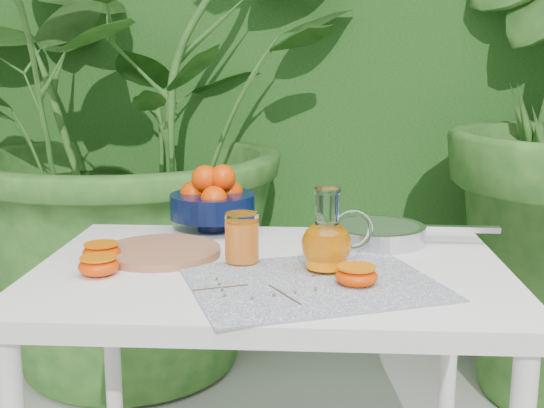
# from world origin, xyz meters

# --- Properties ---
(hedge_backdrop) EXTENTS (8.00, 1.65, 2.50)m
(hedge_backdrop) POSITION_xyz_m (0.06, 2.06, 1.19)
(hedge_backdrop) COLOR #174814
(hedge_backdrop) RESTS_ON ground
(potted_plant_left) EXTENTS (2.83, 2.83, 2.00)m
(potted_plant_left) POSITION_xyz_m (-0.70, 1.30, 1.00)
(potted_plant_left) COLOR #22551D
(potted_plant_left) RESTS_ON ground
(white_table) EXTENTS (1.00, 0.70, 0.75)m
(white_table) POSITION_xyz_m (-0.11, 0.10, 0.67)
(white_table) COLOR white
(white_table) RESTS_ON ground
(placemat) EXTENTS (0.57, 0.51, 0.00)m
(placemat) POSITION_xyz_m (-0.03, -0.02, 0.75)
(placemat) COLOR #0B1B41
(placemat) RESTS_ON white_table
(cutting_board) EXTENTS (0.29, 0.29, 0.02)m
(cutting_board) POSITION_xyz_m (-0.37, 0.16, 0.76)
(cutting_board) COLOR #9D6547
(cutting_board) RESTS_ON white_table
(fruit_bowl) EXTENTS (0.26, 0.26, 0.17)m
(fruit_bowl) POSITION_xyz_m (-0.28, 0.40, 0.83)
(fruit_bowl) COLOR black
(fruit_bowl) RESTS_ON white_table
(juice_pitcher) EXTENTS (0.15, 0.11, 0.17)m
(juice_pitcher) POSITION_xyz_m (0.00, 0.06, 0.81)
(juice_pitcher) COLOR white
(juice_pitcher) RESTS_ON white_table
(juice_tumbler) EXTENTS (0.09, 0.09, 0.11)m
(juice_tumbler) POSITION_xyz_m (-0.18, 0.11, 0.80)
(juice_tumbler) COLOR white
(juice_tumbler) RESTS_ON white_table
(saute_pan) EXTENTS (0.41, 0.24, 0.04)m
(saute_pan) POSITION_xyz_m (0.13, 0.31, 0.77)
(saute_pan) COLOR silver
(saute_pan) RESTS_ON white_table
(orange_halves) EXTENTS (0.63, 0.23, 0.04)m
(orange_halves) POSITION_xyz_m (-0.30, 0.03, 0.77)
(orange_halves) COLOR #ED3202
(orange_halves) RESTS_ON white_table
(thyme_sprigs) EXTENTS (0.34, 0.27, 0.01)m
(thyme_sprigs) POSITION_xyz_m (-0.08, -0.03, 0.76)
(thyme_sprigs) COLOR brown
(thyme_sprigs) RESTS_ON white_table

